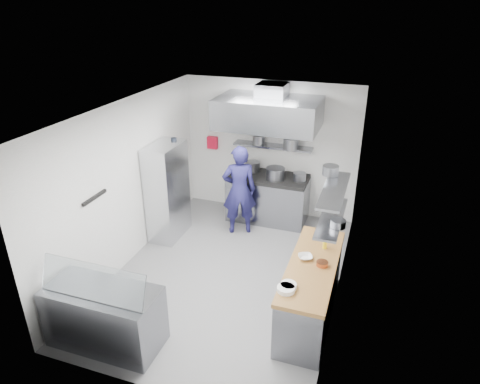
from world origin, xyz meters
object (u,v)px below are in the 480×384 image
at_px(chef, 239,190).
at_px(gas_range, 268,199).
at_px(display_case, 105,316).
at_px(wire_rack, 167,191).

bearing_deg(chef, gas_range, -143.30).
xyz_separation_m(gas_range, display_case, (-1.10, -4.10, -0.03)).
height_order(gas_range, display_case, gas_range).
relative_size(chef, display_case, 1.19).
distance_m(chef, wire_rack, 1.36).
distance_m(gas_range, display_case, 4.25).
distance_m(gas_range, chef, 0.91).
relative_size(wire_rack, display_case, 1.23).
bearing_deg(wire_rack, display_case, -79.46).
bearing_deg(display_case, chef, 78.22).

